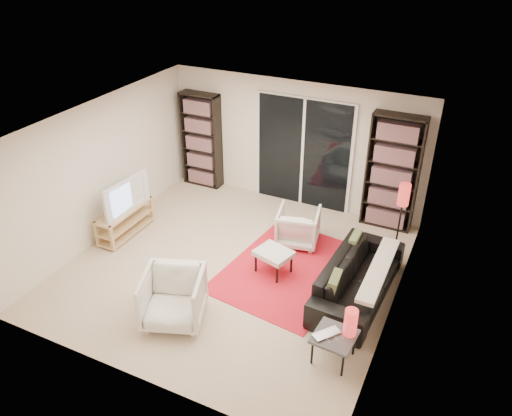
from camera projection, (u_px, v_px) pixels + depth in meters
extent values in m
plane|color=#C1A992|center=(234.00, 267.00, 8.05)|extent=(5.00, 5.00, 0.00)
cube|color=silver|center=(294.00, 143.00, 9.40)|extent=(5.00, 0.02, 2.40)
cube|color=silver|center=(126.00, 302.00, 5.50)|extent=(5.00, 0.02, 2.40)
cube|color=silver|center=(101.00, 170.00, 8.38)|extent=(0.02, 5.00, 2.40)
cube|color=silver|center=(401.00, 242.00, 6.52)|extent=(0.02, 5.00, 2.40)
cube|color=white|center=(230.00, 126.00, 6.85)|extent=(5.00, 5.00, 0.02)
cube|color=white|center=(303.00, 153.00, 9.38)|extent=(1.92, 0.06, 2.16)
cube|color=black|center=(303.00, 154.00, 9.35)|extent=(1.80, 0.02, 2.10)
cube|color=white|center=(302.00, 154.00, 9.34)|extent=(0.05, 0.02, 2.10)
cube|color=black|center=(202.00, 140.00, 10.12)|extent=(0.80, 0.30, 1.95)
cube|color=#A06E25|center=(201.00, 141.00, 10.10)|extent=(0.70, 0.22, 1.85)
cube|color=black|center=(392.00, 173.00, 8.64)|extent=(0.90, 0.30, 2.10)
cube|color=#A06E25|center=(392.00, 173.00, 8.63)|extent=(0.80, 0.22, 2.00)
cube|color=tan|center=(124.00, 210.00, 8.67)|extent=(0.38, 1.19, 0.04)
cube|color=tan|center=(125.00, 221.00, 8.78)|extent=(0.38, 1.19, 0.03)
cube|color=tan|center=(127.00, 230.00, 8.88)|extent=(0.38, 1.19, 0.04)
cube|color=tan|center=(97.00, 235.00, 8.41)|extent=(0.05, 0.05, 0.50)
cube|color=tan|center=(138.00, 205.00, 9.28)|extent=(0.05, 0.05, 0.50)
cube|color=tan|center=(112.00, 239.00, 8.29)|extent=(0.05, 0.05, 0.50)
cube|color=tan|center=(152.00, 209.00, 9.16)|extent=(0.05, 0.05, 0.50)
imported|color=black|center=(122.00, 194.00, 8.50)|extent=(0.23, 1.03, 0.59)
cube|color=red|center=(289.00, 269.00, 7.98)|extent=(2.07, 2.62, 0.01)
imported|color=black|center=(358.00, 278.00, 7.30)|extent=(0.94, 2.16, 0.62)
imported|color=silver|center=(298.00, 226.00, 8.50)|extent=(0.82, 0.83, 0.64)
imported|color=silver|center=(173.00, 298.00, 6.81)|extent=(1.05, 1.06, 0.76)
cube|color=silver|center=(274.00, 253.00, 7.75)|extent=(0.64, 0.57, 0.08)
cylinder|color=black|center=(256.00, 263.00, 7.86)|extent=(0.04, 0.04, 0.32)
cylinder|color=black|center=(270.00, 254.00, 8.09)|extent=(0.04, 0.04, 0.32)
cylinder|color=black|center=(277.00, 275.00, 7.61)|extent=(0.04, 0.04, 0.32)
cylinder|color=black|center=(291.00, 264.00, 7.84)|extent=(0.04, 0.04, 0.32)
cube|color=#434347|center=(335.00, 337.00, 6.18)|extent=(0.54, 0.54, 0.04)
cylinder|color=black|center=(312.00, 352.00, 6.21)|extent=(0.03, 0.03, 0.38)
cylinder|color=black|center=(325.00, 332.00, 6.51)|extent=(0.03, 0.03, 0.38)
cylinder|color=black|center=(343.00, 365.00, 6.03)|extent=(0.03, 0.03, 0.38)
cylinder|color=black|center=(354.00, 343.00, 6.34)|extent=(0.03, 0.03, 0.38)
imported|color=silver|center=(329.00, 337.00, 6.13)|extent=(0.39, 0.42, 0.03)
cylinder|color=red|center=(351.00, 322.00, 6.10)|extent=(0.17, 0.17, 0.37)
cylinder|color=black|center=(394.00, 254.00, 8.32)|extent=(0.20, 0.20, 0.03)
cylinder|color=black|center=(398.00, 230.00, 8.08)|extent=(0.03, 0.03, 1.00)
cylinder|color=red|center=(404.00, 195.00, 7.75)|extent=(0.18, 0.18, 0.36)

